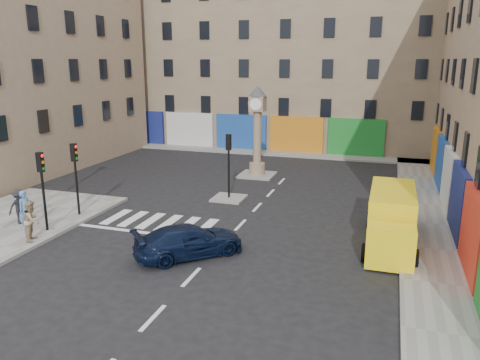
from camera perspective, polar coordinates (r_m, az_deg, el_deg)
The scene contains 16 objects.
ground at distance 19.59m, azimuth -3.57°, elevation -9.29°, with size 120.00×120.00×0.00m, color black.
sidewalk_right at distance 27.86m, azimuth 21.39°, elevation -2.86°, with size 2.60×30.00×0.15m, color gray.
sidewalk_far at distance 41.05m, azimuth 2.53°, elevation 3.44°, with size 32.00×2.40×0.15m, color gray.
island_near at distance 27.28m, azimuth -1.36°, elevation -2.23°, with size 1.80×1.80×0.12m, color gray.
island_far at distance 32.81m, azimuth 2.09°, elevation 0.62°, with size 2.40×2.40×0.12m, color gray.
building_far at distance 45.93m, azimuth 4.65°, elevation 15.14°, with size 32.00×10.00×17.00m, color #8A785C.
building_left at distance 38.47m, azimuth -24.55°, elevation 12.59°, with size 8.00×20.00×15.00m, color #967C62.
traffic_light_left_near at distance 23.14m, azimuth -23.00°, elevation 0.14°, with size 0.28×0.22×3.70m.
traffic_light_left_far at distance 24.95m, azimuth -19.45°, elevation 1.43°, with size 0.28×0.22×3.70m.
traffic_light_island at distance 26.67m, azimuth -1.40°, elevation 2.99°, with size 0.28×0.22×3.70m.
clock_pillar at distance 32.15m, azimuth 2.14°, elevation 6.67°, with size 1.20×1.20×6.10m.
navy_sedan at distance 19.51m, azimuth -6.24°, elevation -7.37°, with size 1.84×4.53×1.31m, color black.
yellow_van at distance 21.61m, azimuth 17.96°, elevation -4.48°, with size 2.15×6.28×2.28m.
pedestrian_blue at distance 24.23m, azimuth -24.71°, elevation -3.28°, with size 0.66×0.43×1.81m, color #4F78B4.
pedestrian_tan at distance 22.49m, azimuth -24.03°, elevation -4.53°, with size 0.87×0.68×1.80m, color tan.
pedestrian_dark at distance 25.00m, azimuth -25.27°, elevation -2.94°, with size 1.11×0.64×1.71m, color black.
Camera 1 is at (6.65, -16.67, 7.86)m, focal length 35.00 mm.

